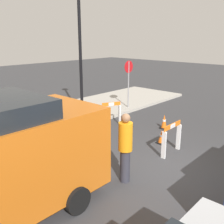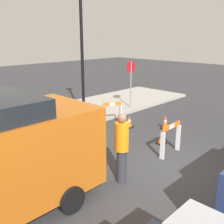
# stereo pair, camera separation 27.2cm
# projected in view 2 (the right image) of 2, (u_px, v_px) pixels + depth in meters

# --- Properties ---
(ground_plane) EXTENTS (60.00, 60.00, 0.00)m
(ground_plane) POSITION_uv_depth(u_px,v_px,m) (168.00, 172.00, 7.23)
(ground_plane) COLOR #38383A
(sidewalk_slab) EXTENTS (18.00, 3.79, 0.14)m
(sidewalk_slab) POSITION_uv_depth(u_px,v_px,m) (43.00, 120.00, 11.52)
(sidewalk_slab) COLOR #ADA89E
(sidewalk_slab) RESTS_ON ground_plane
(streetlamp_post) EXTENTS (0.44, 0.44, 5.80)m
(streetlamp_post) POSITION_uv_depth(u_px,v_px,m) (81.00, 31.00, 10.83)
(streetlamp_post) COLOR black
(streetlamp_post) RESTS_ON sidewalk_slab
(stop_sign) EXTENTS (0.60, 0.06, 2.35)m
(stop_sign) POSITION_uv_depth(u_px,v_px,m) (131.00, 77.00, 12.93)
(stop_sign) COLOR gray
(stop_sign) RESTS_ON sidewalk_slab
(barricade_0) EXTENTS (0.78, 0.48, 1.01)m
(barricade_0) POSITION_uv_depth(u_px,v_px,m) (112.00, 113.00, 10.93)
(barricade_0) COLOR white
(barricade_0) RESTS_ON ground_plane
(barricade_1) EXTENTS (0.17, 0.74, 1.12)m
(barricade_1) POSITION_uv_depth(u_px,v_px,m) (80.00, 139.00, 8.01)
(barricade_1) COLOR white
(barricade_1) RESTS_ON ground_plane
(barricade_2) EXTENTS (0.98, 0.15, 1.02)m
(barricade_2) POSITION_uv_depth(u_px,v_px,m) (171.00, 138.00, 8.20)
(barricade_2) COLOR white
(barricade_2) RESTS_ON ground_plane
(traffic_cone_0) EXTENTS (0.30, 0.30, 0.58)m
(traffic_cone_0) POSITION_uv_depth(u_px,v_px,m) (165.00, 122.00, 10.57)
(traffic_cone_0) COLOR black
(traffic_cone_0) RESTS_ON ground_plane
(traffic_cone_1) EXTENTS (0.30, 0.30, 0.48)m
(traffic_cone_1) POSITION_uv_depth(u_px,v_px,m) (161.00, 138.00, 9.11)
(traffic_cone_1) COLOR black
(traffic_cone_1) RESTS_ON ground_plane
(traffic_cone_2) EXTENTS (0.30, 0.30, 0.50)m
(traffic_cone_2) POSITION_uv_depth(u_px,v_px,m) (129.00, 122.00, 10.77)
(traffic_cone_2) COLOR black
(traffic_cone_2) RESTS_ON ground_plane
(person_worker) EXTENTS (0.50, 0.50, 1.82)m
(person_worker) POSITION_uv_depth(u_px,v_px,m) (122.00, 146.00, 6.53)
(person_worker) COLOR #33333D
(person_worker) RESTS_ON ground_plane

